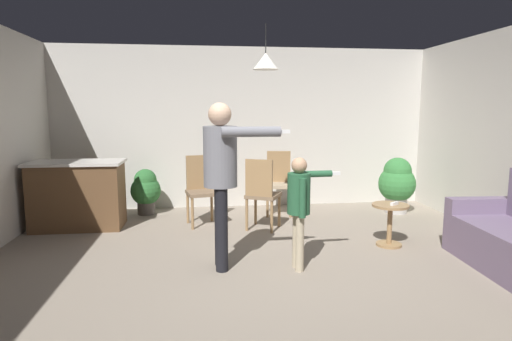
# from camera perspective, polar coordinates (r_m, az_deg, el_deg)

# --- Properties ---
(ground) EXTENTS (7.68, 7.68, 0.00)m
(ground) POSITION_cam_1_polar(r_m,az_deg,el_deg) (4.46, 2.45, -13.67)
(ground) COLOR gray
(wall_back) EXTENTS (6.40, 0.10, 2.70)m
(wall_back) POSITION_cam_1_polar(r_m,az_deg,el_deg) (7.32, -1.67, 5.71)
(wall_back) COLOR beige
(wall_back) RESTS_ON ground
(kitchen_counter) EXTENTS (1.26, 0.66, 0.95)m
(kitchen_counter) POSITION_cam_1_polar(r_m,az_deg,el_deg) (6.48, -22.72, -3.00)
(kitchen_counter) COLOR brown
(kitchen_counter) RESTS_ON ground
(side_table_by_couch) EXTENTS (0.44, 0.44, 0.52)m
(side_table_by_couch) POSITION_cam_1_polar(r_m,az_deg,el_deg) (5.48, 17.48, -6.30)
(side_table_by_couch) COLOR #99754C
(side_table_by_couch) RESTS_ON ground
(person_adult) EXTENTS (0.86, 0.50, 1.73)m
(person_adult) POSITION_cam_1_polar(r_m,az_deg,el_deg) (4.37, -4.60, 0.44)
(person_adult) COLOR black
(person_adult) RESTS_ON ground
(person_child) EXTENTS (0.60, 0.36, 1.18)m
(person_child) POSITION_cam_1_polar(r_m,az_deg,el_deg) (4.41, 5.87, -4.02)
(person_child) COLOR tan
(person_child) RESTS_ON ground
(dining_chair_by_counter) EXTENTS (0.56, 0.56, 1.00)m
(dining_chair_by_counter) POSITION_cam_1_polar(r_m,az_deg,el_deg) (5.86, 0.76, -2.81)
(dining_chair_by_counter) COLOR #99754C
(dining_chair_by_counter) RESTS_ON ground
(dining_chair_near_wall) EXTENTS (0.50, 0.50, 1.00)m
(dining_chair_near_wall) POSITION_cam_1_polar(r_m,az_deg,el_deg) (6.23, -7.38, -2.23)
(dining_chair_near_wall) COLOR #99754C
(dining_chair_near_wall) RESTS_ON ground
(dining_chair_centre_back) EXTENTS (0.48, 0.48, 1.00)m
(dining_chair_centre_back) POSITION_cam_1_polar(r_m,az_deg,el_deg) (6.81, 3.06, -1.29)
(dining_chair_centre_back) COLOR #99754C
(dining_chair_centre_back) RESTS_ON ground
(potted_plant_corner) EXTENTS (0.59, 0.59, 0.90)m
(potted_plant_corner) POSITION_cam_1_polar(r_m,az_deg,el_deg) (7.23, 18.35, -1.53)
(potted_plant_corner) COLOR #B7B2AD
(potted_plant_corner) RESTS_ON ground
(potted_plant_by_wall) EXTENTS (0.47, 0.47, 0.73)m
(potted_plant_by_wall) POSITION_cam_1_polar(r_m,az_deg,el_deg) (7.01, -14.55, -2.46)
(potted_plant_by_wall) COLOR #4C4742
(potted_plant_by_wall) RESTS_ON ground
(spare_remote_on_table) EXTENTS (0.13, 0.10, 0.04)m
(spare_remote_on_table) POSITION_cam_1_polar(r_m,az_deg,el_deg) (5.40, 18.04, -4.23)
(spare_remote_on_table) COLOR white
(spare_remote_on_table) RESTS_ON side_table_by_couch
(ceiling_light_pendant) EXTENTS (0.32, 0.32, 0.55)m
(ceiling_light_pendant) POSITION_cam_1_polar(r_m,az_deg,el_deg) (5.40, 1.31, 14.44)
(ceiling_light_pendant) COLOR silver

